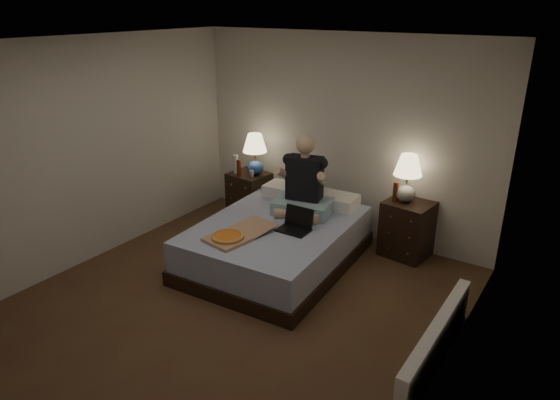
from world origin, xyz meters
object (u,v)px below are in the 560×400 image
Objects in this scene: lamp_left at (255,154)px; lamp_right at (407,178)px; laptop at (293,221)px; radiator at (436,343)px; beer_bottle_left at (239,168)px; person at (303,175)px; water_bottle at (236,164)px; nightstand_right at (407,229)px; pizza_box at (228,237)px; soda_can at (252,174)px; nightstand_left at (249,196)px; beer_bottle_right at (395,192)px; bed at (276,243)px.

lamp_right is (2.05, 0.13, 0.02)m from lamp_left.
radiator is (1.79, -0.62, -0.42)m from laptop.
lamp_left is 1.59m from laptop.
beer_bottle_left is 1.24m from person.
beer_bottle_left is at bearing -37.23° from water_bottle.
radiator is at bearing -24.55° from water_bottle.
nightstand_right is 2.15m from pizza_box.
lamp_right reaches higher than nightstand_right.
nightstand_left is at bearing 139.38° from soda_can.
beer_bottle_left is (-0.14, -0.18, -0.17)m from lamp_left.
beer_bottle_right reaches higher than pizza_box.
radiator is at bearing -26.00° from soda_can.
beer_bottle_right is (1.95, 0.08, -0.14)m from lamp_left.
person is at bearing 150.77° from radiator.
person is at bearing 74.03° from bed.
nightstand_left is at bearing -177.48° from beer_bottle_right.
person is (1.31, -0.40, 0.20)m from water_bottle.
beer_bottle_left is 1.00× the size of beer_bottle_right.
laptop is 0.21× the size of radiator.
lamp_left reaches higher than nightstand_right.
nightstand_left is at bearing 24.35° from water_bottle.
beer_bottle_right is (0.99, 0.98, 0.53)m from bed.
pizza_box is at bearing -125.57° from beer_bottle_right.
water_bottle is at bearing 135.03° from pizza_box.
pizza_box is 0.47× the size of radiator.
beer_bottle_left is at bearing 133.41° from pizza_box.
beer_bottle_left reaches higher than nightstand_left.
pizza_box is at bearing -63.02° from lamp_left.
bed is 1.49m from beer_bottle_right.
person reaches higher than nightstand_right.
lamp_right reaches higher than lamp_left.
pizza_box is at bearing -62.06° from soda_can.
soda_can is 3.35m from radiator.
water_bottle is (-0.16, -0.07, 0.45)m from nightstand_left.
lamp_right is at bearing 7.47° from soda_can.
nightstand_left is 0.96× the size of nightstand_right.
nightstand_left is 0.47m from beer_bottle_left.
lamp_left is at bearing 152.27° from radiator.
bed is 8.75× the size of beer_bottle_right.
lamp_right reaches higher than pizza_box.
bed is 1.28m from soda_can.
water_bottle is at bearing 150.73° from person.
pizza_box is at bearing -121.56° from nightstand_right.
lamp_right reaches higher than bed.
lamp_right is (1.10, 1.04, 0.70)m from bed.
beer_bottle_left is 0.25× the size of person.
person is (-1.06, -0.62, 0.63)m from nightstand_right.
bed is 3.12× the size of nightstand_left.
soda_can is (-2.01, -0.26, -0.25)m from lamp_right.
bed is 0.73m from pizza_box.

